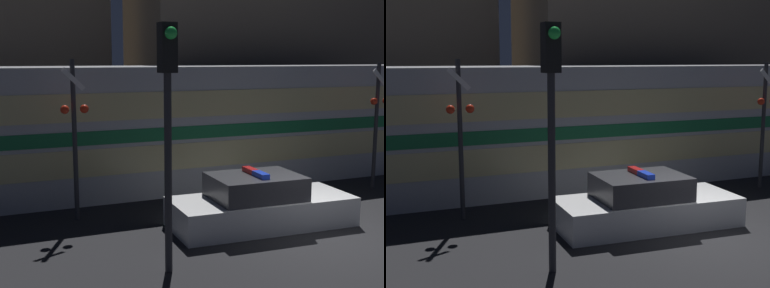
# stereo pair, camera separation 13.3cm
# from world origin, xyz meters

# --- Properties ---
(ground_plane) EXTENTS (120.00, 120.00, 0.00)m
(ground_plane) POSITION_xyz_m (0.00, 0.00, 0.00)
(ground_plane) COLOR black
(train) EXTENTS (20.28, 3.14, 3.81)m
(train) POSITION_xyz_m (-2.55, 6.38, 1.91)
(train) COLOR #B7BABF
(train) RESTS_ON ground_plane
(police_car) EXTENTS (4.53, 1.99, 1.40)m
(police_car) POSITION_xyz_m (-0.96, 1.52, 0.52)
(police_car) COLOR silver
(police_car) RESTS_ON ground_plane
(crossing_signal_near) EXTENTS (0.69, 0.29, 3.93)m
(crossing_signal_near) POSITION_xyz_m (4.33, 3.51, 2.22)
(crossing_signal_near) COLOR #2D2D33
(crossing_signal_near) RESTS_ON ground_plane
(crossing_signal_far) EXTENTS (0.69, 0.29, 4.04)m
(crossing_signal_far) POSITION_xyz_m (-4.98, 3.73, 2.28)
(crossing_signal_far) COLOR #2D2D33
(crossing_signal_far) RESTS_ON ground_plane
(traffic_light_corner) EXTENTS (0.30, 0.46, 4.70)m
(traffic_light_corner) POSITION_xyz_m (-4.00, -0.30, 3.21)
(traffic_light_corner) COLOR #2D2D33
(traffic_light_corner) RESTS_ON ground_plane
(building_left) EXTENTS (6.42, 6.28, 10.93)m
(building_left) POSITION_xyz_m (-4.87, 15.99, 5.46)
(building_left) COLOR #726656
(building_left) RESTS_ON ground_plane
(building_center) EXTENTS (10.92, 5.28, 8.79)m
(building_center) POSITION_xyz_m (5.02, 12.73, 4.39)
(building_center) COLOR #726656
(building_center) RESTS_ON ground_plane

